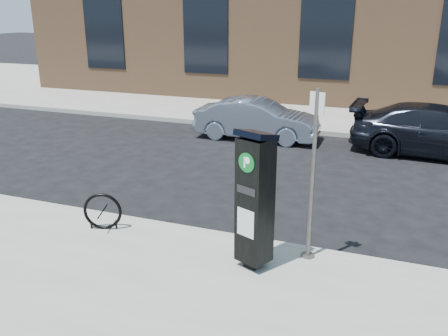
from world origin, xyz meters
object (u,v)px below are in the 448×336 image
at_px(car_dark, 440,131).
at_px(sign_pole, 313,178).
at_px(bike_rack, 103,212).
at_px(car_silver, 257,119).
at_px(parking_kiosk, 255,199).

bearing_deg(car_dark, sign_pole, 165.94).
bearing_deg(bike_rack, sign_pole, -14.14).
bearing_deg(bike_rack, car_dark, 33.27).
bearing_deg(car_silver, bike_rack, 174.43).
relative_size(sign_pole, car_silver, 0.70).
height_order(sign_pole, car_dark, sign_pole).
relative_size(bike_rack, car_dark, 0.14).
xyz_separation_m(parking_kiosk, car_silver, (-2.29, 7.73, -0.63)).
distance_m(parking_kiosk, sign_pole, 0.96).
height_order(parking_kiosk, bike_rack, parking_kiosk).
bearing_deg(bike_rack, parking_kiosk, -24.56).
relative_size(sign_pole, bike_rack, 3.91).
bearing_deg(car_dark, parking_kiosk, 162.38).
height_order(bike_rack, car_silver, car_silver).
relative_size(sign_pole, car_dark, 0.56).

